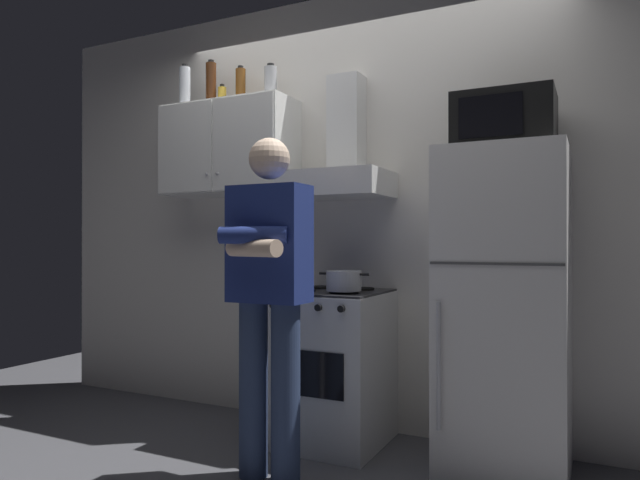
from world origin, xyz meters
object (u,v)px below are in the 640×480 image
at_px(person_standing, 269,292).
at_px(bottle_canister_steel, 271,82).
at_px(stove_oven, 331,366).
at_px(microwave, 504,122).
at_px(bottle_beer_brown, 241,86).
at_px(bottle_vodka_clear, 185,88).
at_px(cooking_pot, 344,281).
at_px(range_hood, 340,165).
at_px(refrigerator, 504,310).
at_px(bottle_spice_jar, 222,96).
at_px(upper_cabinet, 229,149).
at_px(bottle_rum_dark, 211,84).

distance_m(person_standing, bottle_canister_steel, 1.53).
xyz_separation_m(stove_oven, microwave, (0.95, 0.02, 1.31)).
xyz_separation_m(bottle_beer_brown, bottle_vodka_clear, (-0.42, -0.05, 0.03)).
bearing_deg(cooking_pot, range_hood, 117.88).
relative_size(range_hood, refrigerator, 0.47).
xyz_separation_m(person_standing, bottle_beer_brown, (-0.69, 0.77, 1.27)).
bearing_deg(refrigerator, bottle_canister_steel, 174.27).
distance_m(person_standing, bottle_beer_brown, 1.64).
xyz_separation_m(range_hood, cooking_pot, (0.13, -0.25, -0.67)).
xyz_separation_m(stove_oven, bottle_spice_jar, (-0.87, 0.15, 1.68)).
distance_m(person_standing, bottle_vodka_clear, 1.85).
xyz_separation_m(range_hood, refrigerator, (0.95, -0.13, -0.80)).
bearing_deg(upper_cabinet, stove_oven, -8.90).
height_order(refrigerator, bottle_beer_brown, bottle_beer_brown).
bearing_deg(range_hood, bottle_vodka_clear, -179.41).
bearing_deg(upper_cabinet, bottle_beer_brown, 33.41).
distance_m(refrigerator, person_standing, 1.17).
bearing_deg(bottle_spice_jar, range_hood, -1.76).
distance_m(bottle_beer_brown, bottle_spice_jar, 0.15).
bearing_deg(bottle_rum_dark, cooking_pot, -13.55).
bearing_deg(range_hood, bottle_rum_dark, 179.04).
bearing_deg(microwave, bottle_canister_steel, 174.99).
bearing_deg(range_hood, bottle_canister_steel, 177.81).
height_order(upper_cabinet, bottle_spice_jar, bottle_spice_jar).
relative_size(cooking_pot, bottle_canister_steel, 1.31).
xyz_separation_m(refrigerator, bottle_spice_jar, (-1.82, 0.15, 1.31)).
distance_m(range_hood, refrigerator, 1.25).
xyz_separation_m(cooking_pot, bottle_vodka_clear, (-1.29, 0.23, 1.27)).
xyz_separation_m(bottle_canister_steel, bottle_vodka_clear, (-0.66, -0.03, 0.04)).
xyz_separation_m(refrigerator, person_standing, (-1.00, -0.61, 0.10)).
bearing_deg(stove_oven, bottle_canister_steel, 163.55).
xyz_separation_m(refrigerator, microwave, (-0.00, 0.02, 0.94)).
height_order(refrigerator, bottle_vodka_clear, bottle_vodka_clear).
distance_m(range_hood, bottle_vodka_clear, 1.30).
bearing_deg(bottle_beer_brown, refrigerator, -5.66).
distance_m(stove_oven, refrigerator, 1.02).
bearing_deg(refrigerator, bottle_spice_jar, 175.21).
height_order(microwave, bottle_rum_dark, bottle_rum_dark).
relative_size(stove_oven, cooking_pot, 2.99).
bearing_deg(person_standing, upper_cabinet, 135.74).
distance_m(upper_cabinet, bottle_rum_dark, 0.48).
distance_m(range_hood, cooking_pot, 0.72).
height_order(range_hood, bottle_spice_jar, bottle_spice_jar).
distance_m(person_standing, bottle_spice_jar, 1.65).
bearing_deg(bottle_rum_dark, range_hood, -0.96).
xyz_separation_m(upper_cabinet, bottle_canister_steel, (0.31, 0.02, 0.40)).
height_order(stove_oven, range_hood, range_hood).
bearing_deg(stove_oven, bottle_vodka_clear, 174.33).
xyz_separation_m(microwave, cooking_pot, (-0.82, -0.14, -0.81)).
bearing_deg(person_standing, stove_oven, 85.28).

